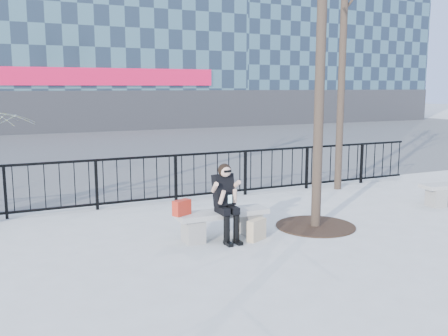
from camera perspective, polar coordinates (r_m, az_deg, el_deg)
name	(u,v)px	position (r m, az deg, el deg)	size (l,w,h in m)	color
ground	(223,238)	(8.86, -0.16, -7.98)	(120.00, 120.00, 0.00)	#A3A39D
street_surface	(81,146)	(23.10, -15.98, 2.40)	(60.00, 23.00, 0.01)	#474747
railing	(167,179)	(11.44, -6.48, -1.23)	(14.00, 0.06, 1.10)	black
tree_grate	(315,226)	(9.69, 10.41, -6.54)	(1.50, 1.50, 0.02)	black
bench_main	(223,221)	(8.77, -0.16, -6.10)	(1.65, 0.46, 0.49)	slate
seated_woman	(226,203)	(8.54, 0.29, -3.97)	(0.50, 0.64, 1.34)	black
handbag	(182,208)	(8.44, -4.85, -4.53)	(0.31, 0.15, 0.26)	red
shopping_bag	(257,230)	(8.70, 3.75, -7.06)	(0.39, 0.14, 0.37)	beige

